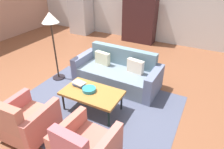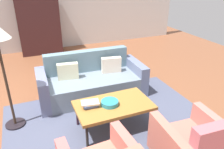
# 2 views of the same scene
# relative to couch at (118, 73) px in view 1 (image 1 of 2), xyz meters

# --- Properties ---
(ground_plane) EXTENTS (11.59, 11.59, 0.00)m
(ground_plane) POSITION_rel_couch_xyz_m (-0.58, -0.39, -0.29)
(ground_plane) COLOR brown
(wall_back) EXTENTS (9.66, 0.12, 2.80)m
(wall_back) POSITION_rel_couch_xyz_m (-0.58, 3.43, 1.11)
(wall_back) COLOR silver
(wall_back) RESTS_ON ground
(area_rug) EXTENTS (3.40, 2.60, 0.01)m
(area_rug) POSITION_rel_couch_xyz_m (-0.00, -1.14, -0.28)
(area_rug) COLOR #4C5269
(area_rug) RESTS_ON ground
(couch) EXTENTS (2.13, 0.97, 0.86)m
(couch) POSITION_rel_couch_xyz_m (0.00, 0.00, 0.00)
(couch) COLOR slate
(couch) RESTS_ON ground
(coffee_table) EXTENTS (1.20, 0.70, 0.44)m
(coffee_table) POSITION_rel_couch_xyz_m (-0.00, -1.19, 0.12)
(coffee_table) COLOR black
(coffee_table) RESTS_ON ground
(armchair_left) EXTENTS (0.84, 0.84, 0.88)m
(armchair_left) POSITION_rel_couch_xyz_m (-0.60, -2.35, 0.06)
(armchair_left) COLOR #392314
(armchair_left) RESTS_ON ground
(armchair_right) EXTENTS (0.85, 0.85, 0.88)m
(armchair_right) POSITION_rel_couch_xyz_m (0.59, -2.35, 0.06)
(armchair_right) COLOR #302C16
(armchair_right) RESTS_ON ground
(fruit_bowl) EXTENTS (0.27, 0.27, 0.07)m
(fruit_bowl) POSITION_rel_couch_xyz_m (-0.07, -1.19, 0.19)
(fruit_bowl) COLOR teal
(fruit_bowl) RESTS_ON coffee_table
(book_stack) EXTENTS (0.30, 0.22, 0.08)m
(book_stack) POSITION_rel_couch_xyz_m (-0.36, -1.11, 0.20)
(book_stack) COLOR #4F4A67
(book_stack) RESTS_ON coffee_table
(cabinet) EXTENTS (1.20, 0.51, 1.80)m
(cabinet) POSITION_rel_couch_xyz_m (-0.62, 3.09, 0.61)
(cabinet) COLOR #3A1D1E
(cabinet) RESTS_ON ground
(refrigerator) EXTENTS (0.80, 0.73, 1.85)m
(refrigerator) POSITION_rel_couch_xyz_m (-3.16, 2.98, 0.64)
(refrigerator) COLOR #B7BABF
(refrigerator) RESTS_ON ground
(floor_lamp) EXTENTS (0.40, 0.40, 1.72)m
(floor_lamp) POSITION_rel_couch_xyz_m (-1.50, -0.51, 1.16)
(floor_lamp) COLOR black
(floor_lamp) RESTS_ON ground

